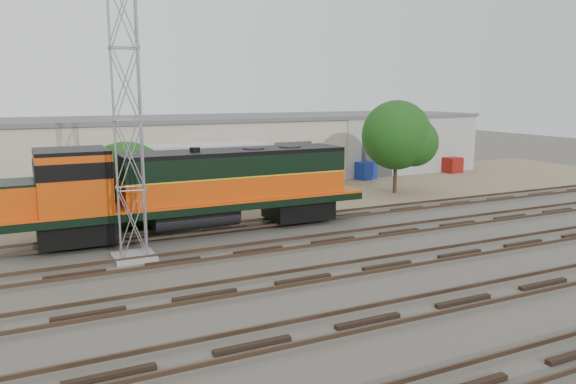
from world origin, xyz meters
name	(u,v)px	position (x,y,z in m)	size (l,w,h in m)	color
ground	(272,261)	(0.00, 0.00, 0.00)	(140.00, 140.00, 0.00)	#47423A
dirt_strip	(181,201)	(0.00, 15.00, 0.01)	(80.00, 16.00, 0.02)	#726047
tracks	(303,279)	(0.00, -3.00, 0.08)	(80.00, 20.40, 0.28)	black
warehouse	(153,151)	(0.04, 22.98, 2.65)	(58.40, 10.40, 5.30)	beige
locomotive	(190,187)	(-1.88, 6.00, 2.51)	(18.37, 3.22, 4.42)	black
signal_tower	(128,126)	(-5.39, 2.88, 5.88)	(1.78, 1.78, 12.08)	gray
semi_trailer	(175,168)	(-0.65, 13.74, 2.47)	(12.94, 3.62, 3.93)	silver
dumpster_blue	(364,170)	(16.57, 17.72, 0.75)	(1.60, 1.50, 1.50)	navy
dumpster_red	(452,165)	(25.89, 17.40, 0.70)	(1.50, 1.40, 1.40)	maroon
tree_mid	(133,189)	(-4.15, 9.38, 2.05)	(5.18, 4.93, 4.93)	#382619
tree_east	(401,137)	(15.15, 11.00, 4.10)	(5.23, 4.98, 6.72)	#382619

